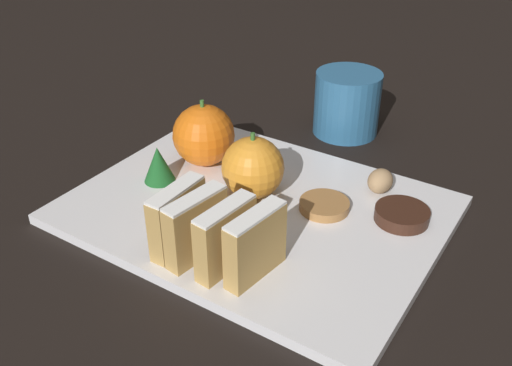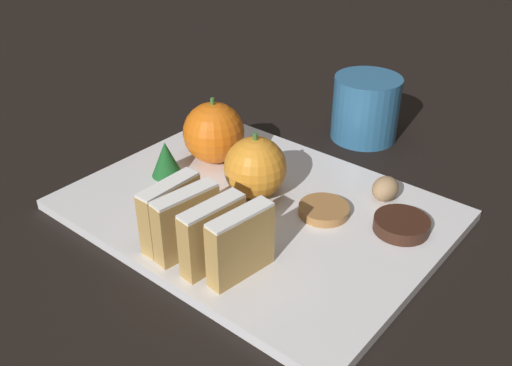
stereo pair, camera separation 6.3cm
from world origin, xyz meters
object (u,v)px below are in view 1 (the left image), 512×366
at_px(coffee_mug, 347,103).
at_px(chocolate_cookie, 402,215).
at_px(orange_near, 204,135).
at_px(walnut, 380,181).
at_px(orange_far, 253,168).

bearing_deg(coffee_mug, chocolate_cookie, -140.51).
height_order(orange_near, walnut, orange_near).
xyz_separation_m(orange_near, orange_far, (-0.03, -0.09, -0.00)).
bearing_deg(chocolate_cookie, coffee_mug, 39.49).
bearing_deg(walnut, coffee_mug, 37.48).
xyz_separation_m(orange_near, chocolate_cookie, (0.01, -0.26, -0.03)).
height_order(orange_near, orange_far, orange_near).
bearing_deg(chocolate_cookie, orange_far, 105.13).
bearing_deg(walnut, orange_far, 125.59).
bearing_deg(orange_far, orange_near, 71.92).
relative_size(orange_far, chocolate_cookie, 1.35).
bearing_deg(chocolate_cookie, walnut, 45.64).
height_order(orange_far, chocolate_cookie, orange_far).
distance_m(orange_near, walnut, 0.22).
xyz_separation_m(walnut, chocolate_cookie, (-0.04, -0.04, -0.01)).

